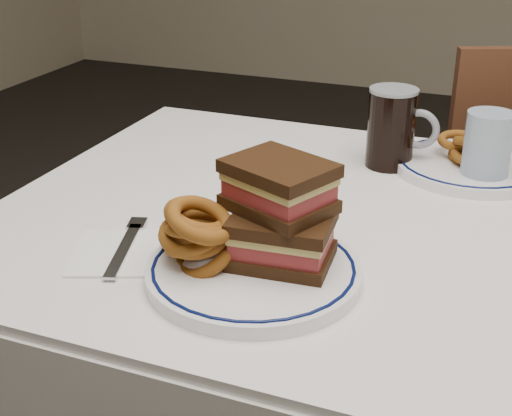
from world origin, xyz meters
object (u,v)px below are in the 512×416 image
at_px(chair_far, 507,197).
at_px(main_plate, 253,271).
at_px(reuben_sandwich, 281,213).
at_px(beer_mug, 393,127).
at_px(far_plate, 470,165).

bearing_deg(chair_far, main_plate, -105.60).
distance_m(chair_far, main_plate, 1.11).
xyz_separation_m(reuben_sandwich, beer_mug, (0.06, 0.44, -0.01)).
height_order(main_plate, reuben_sandwich, reuben_sandwich).
height_order(reuben_sandwich, beer_mug, reuben_sandwich).
xyz_separation_m(chair_far, reuben_sandwich, (-0.26, -1.00, 0.35)).
height_order(reuben_sandwich, far_plate, reuben_sandwich).
bearing_deg(chair_far, far_plate, -97.11).
bearing_deg(main_plate, chair_far, 74.40).
bearing_deg(reuben_sandwich, chair_far, 75.23).
bearing_deg(reuben_sandwich, far_plate, 67.14).
relative_size(main_plate, far_plate, 1.05).
bearing_deg(beer_mug, main_plate, -99.92).
bearing_deg(beer_mug, far_plate, 11.87).
bearing_deg(beer_mug, chair_far, 69.86).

